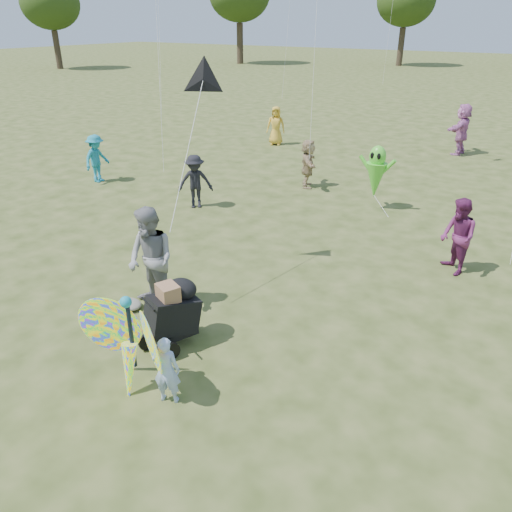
{
  "coord_description": "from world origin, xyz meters",
  "views": [
    {
      "loc": [
        3.88,
        -4.91,
        4.75
      ],
      "look_at": [
        -0.2,
        1.5,
        1.1
      ],
      "focal_mm": 35.0,
      "sensor_mm": 36.0,
      "label": 1
    }
  ],
  "objects_px": {
    "crowd_i": "(97,159)",
    "crowd_j": "(462,129)",
    "child_girl": "(166,370)",
    "crowd_d": "(308,163)",
    "adult_man": "(151,260)",
    "alien_kite": "(376,174)",
    "crowd_e": "(458,237)",
    "crowd_g": "(276,126)",
    "butterfly_kite": "(130,345)",
    "jogging_stroller": "(174,309)",
    "crowd_b": "(195,182)"
  },
  "relations": [
    {
      "from": "crowd_i",
      "to": "crowd_j",
      "type": "bearing_deg",
      "value": -48.0
    },
    {
      "from": "child_girl",
      "to": "crowd_d",
      "type": "xyz_separation_m",
      "value": [
        -2.79,
        9.55,
        0.22
      ]
    },
    {
      "from": "adult_man",
      "to": "alien_kite",
      "type": "relative_size",
      "value": 1.08
    },
    {
      "from": "crowd_i",
      "to": "alien_kite",
      "type": "bearing_deg",
      "value": -80.61
    },
    {
      "from": "crowd_e",
      "to": "crowd_g",
      "type": "bearing_deg",
      "value": -171.53
    },
    {
      "from": "crowd_i",
      "to": "alien_kite",
      "type": "distance_m",
      "value": 8.58
    },
    {
      "from": "butterfly_kite",
      "to": "crowd_i",
      "type": "bearing_deg",
      "value": 140.93
    },
    {
      "from": "crowd_d",
      "to": "jogging_stroller",
      "type": "distance_m",
      "value": 8.69
    },
    {
      "from": "crowd_d",
      "to": "alien_kite",
      "type": "height_order",
      "value": "alien_kite"
    },
    {
      "from": "adult_man",
      "to": "crowd_i",
      "type": "relative_size",
      "value": 1.27
    },
    {
      "from": "child_girl",
      "to": "jogging_stroller",
      "type": "height_order",
      "value": "jogging_stroller"
    },
    {
      "from": "jogging_stroller",
      "to": "crowd_d",
      "type": "bearing_deg",
      "value": 126.02
    },
    {
      "from": "crowd_e",
      "to": "crowd_i",
      "type": "height_order",
      "value": "crowd_e"
    },
    {
      "from": "adult_man",
      "to": "crowd_g",
      "type": "relative_size",
      "value": 1.23
    },
    {
      "from": "jogging_stroller",
      "to": "butterfly_kite",
      "type": "xyz_separation_m",
      "value": [
        0.22,
        -1.15,
        0.1
      ]
    },
    {
      "from": "crowd_b",
      "to": "crowd_d",
      "type": "distance_m",
      "value": 3.72
    },
    {
      "from": "crowd_d",
      "to": "alien_kite",
      "type": "relative_size",
      "value": 0.84
    },
    {
      "from": "child_girl",
      "to": "crowd_i",
      "type": "bearing_deg",
      "value": -60.01
    },
    {
      "from": "alien_kite",
      "to": "crowd_i",
      "type": "bearing_deg",
      "value": -164.54
    },
    {
      "from": "crowd_g",
      "to": "child_girl",
      "type": "bearing_deg",
      "value": -87.2
    },
    {
      "from": "butterfly_kite",
      "to": "alien_kite",
      "type": "xyz_separation_m",
      "value": [
        0.22,
        8.82,
        0.26
      ]
    },
    {
      "from": "adult_man",
      "to": "jogging_stroller",
      "type": "bearing_deg",
      "value": -20.78
    },
    {
      "from": "adult_man",
      "to": "alien_kite",
      "type": "xyz_separation_m",
      "value": [
        1.48,
        7.02,
        0.03
      ]
    },
    {
      "from": "adult_man",
      "to": "crowd_g",
      "type": "xyz_separation_m",
      "value": [
        -4.64,
        12.19,
        -0.18
      ]
    },
    {
      "from": "butterfly_kite",
      "to": "alien_kite",
      "type": "bearing_deg",
      "value": 88.58
    },
    {
      "from": "crowd_b",
      "to": "crowd_e",
      "type": "height_order",
      "value": "crowd_e"
    },
    {
      "from": "crowd_d",
      "to": "crowd_i",
      "type": "height_order",
      "value": "crowd_i"
    },
    {
      "from": "child_girl",
      "to": "adult_man",
      "type": "relative_size",
      "value": 0.54
    },
    {
      "from": "adult_man",
      "to": "crowd_d",
      "type": "relative_size",
      "value": 1.29
    },
    {
      "from": "crowd_j",
      "to": "crowd_i",
      "type": "bearing_deg",
      "value": -35.12
    },
    {
      "from": "crowd_e",
      "to": "crowd_g",
      "type": "distance_m",
      "value": 11.85
    },
    {
      "from": "crowd_g",
      "to": "butterfly_kite",
      "type": "xyz_separation_m",
      "value": [
        5.9,
        -13.98,
        -0.05
      ]
    },
    {
      "from": "crowd_b",
      "to": "crowd_e",
      "type": "bearing_deg",
      "value": -40.25
    },
    {
      "from": "crowd_b",
      "to": "crowd_i",
      "type": "height_order",
      "value": "crowd_i"
    },
    {
      "from": "child_girl",
      "to": "crowd_j",
      "type": "bearing_deg",
      "value": -113.91
    },
    {
      "from": "child_girl",
      "to": "crowd_i",
      "type": "distance_m",
      "value": 10.8
    },
    {
      "from": "crowd_e",
      "to": "crowd_i",
      "type": "relative_size",
      "value": 1.06
    },
    {
      "from": "crowd_j",
      "to": "alien_kite",
      "type": "distance_m",
      "value": 7.6
    },
    {
      "from": "crowd_g",
      "to": "alien_kite",
      "type": "xyz_separation_m",
      "value": [
        6.12,
        -5.17,
        0.21
      ]
    },
    {
      "from": "child_girl",
      "to": "alien_kite",
      "type": "xyz_separation_m",
      "value": [
        -0.37,
        8.76,
        0.46
      ]
    },
    {
      "from": "jogging_stroller",
      "to": "alien_kite",
      "type": "distance_m",
      "value": 7.69
    },
    {
      "from": "crowd_b",
      "to": "crowd_j",
      "type": "bearing_deg",
      "value": 26.4
    },
    {
      "from": "child_girl",
      "to": "butterfly_kite",
      "type": "height_order",
      "value": "butterfly_kite"
    },
    {
      "from": "crowd_i",
      "to": "crowd_j",
      "type": "height_order",
      "value": "crowd_j"
    },
    {
      "from": "crowd_b",
      "to": "crowd_d",
      "type": "relative_size",
      "value": 1.0
    },
    {
      "from": "butterfly_kite",
      "to": "adult_man",
      "type": "bearing_deg",
      "value": 125.12
    },
    {
      "from": "adult_man",
      "to": "alien_kite",
      "type": "distance_m",
      "value": 7.18
    },
    {
      "from": "alien_kite",
      "to": "jogging_stroller",
      "type": "bearing_deg",
      "value": -93.25
    },
    {
      "from": "child_girl",
      "to": "crowd_j",
      "type": "relative_size",
      "value": 0.54
    },
    {
      "from": "adult_man",
      "to": "crowd_j",
      "type": "distance_m",
      "value": 14.74
    }
  ]
}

